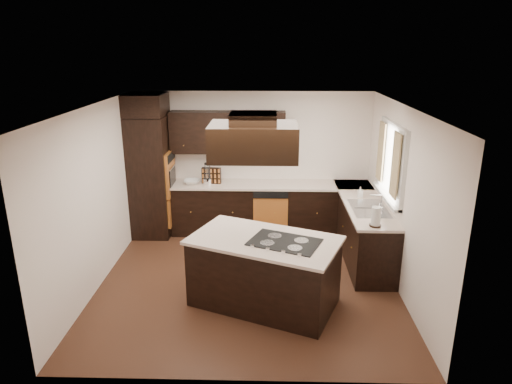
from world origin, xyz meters
TOP-DOWN VIEW (x-y plane):
  - floor at (0.00, 0.00)m, footprint 4.20×4.20m
  - ceiling at (0.00, 0.00)m, footprint 4.20×4.20m
  - wall_back at (0.00, 2.11)m, footprint 4.20×0.02m
  - wall_front at (0.00, -2.11)m, footprint 4.20×0.02m
  - wall_left at (-2.11, 0.00)m, footprint 0.02×4.20m
  - wall_right at (2.11, 0.00)m, footprint 0.02×4.20m
  - oven_column at (-1.78, 1.71)m, footprint 0.65×0.75m
  - wall_oven_face at (-1.43, 1.71)m, footprint 0.05×0.62m
  - base_cabinets_back at (0.03, 1.80)m, footprint 2.93×0.60m
  - base_cabinets_right at (1.80, 0.90)m, footprint 0.60×2.40m
  - countertop_back at (0.03, 1.79)m, footprint 2.93×0.63m
  - countertop_right at (1.79, 0.90)m, footprint 0.63×2.40m
  - upper_cabinets at (-0.43, 1.93)m, footprint 2.00×0.34m
  - dishwasher_front at (0.33, 1.50)m, footprint 0.60×0.05m
  - window_frame at (2.07, 0.55)m, footprint 0.06×1.32m
  - window_pane at (2.10, 0.55)m, footprint 0.00×1.20m
  - curtain_left at (2.01, 0.13)m, footprint 0.02×0.34m
  - curtain_right at (2.01, 0.97)m, footprint 0.02×0.34m
  - sink_rim at (1.80, 0.55)m, footprint 0.52×0.84m
  - island at (0.24, -0.61)m, footprint 2.03×1.59m
  - island_top at (0.24, -0.61)m, footprint 2.11×1.67m
  - cooktop at (0.49, -0.72)m, footprint 1.00×0.85m
  - range_hood at (0.10, -0.55)m, footprint 1.05×0.72m
  - hood_duct at (0.10, -0.55)m, footprint 0.55×0.50m
  - blender_base at (-0.78, 1.74)m, footprint 0.15×0.15m
  - blender_pitcher at (-0.78, 1.74)m, footprint 0.13×0.13m
  - spice_rack at (-0.72, 1.80)m, footprint 0.35×0.12m
  - mixing_bowl at (-1.06, 1.75)m, footprint 0.30×0.30m
  - soap_bottle at (1.77, 1.10)m, footprint 0.08×0.08m
  - paper_towel at (1.74, -0.16)m, footprint 0.16×0.16m

SIDE VIEW (x-z plane):
  - floor at x=0.00m, z-range -0.02..0.00m
  - dishwasher_front at x=0.33m, z-range 0.04..0.76m
  - base_cabinets_back at x=0.03m, z-range 0.00..0.88m
  - base_cabinets_right at x=1.80m, z-range 0.00..0.88m
  - island at x=0.24m, z-range 0.00..0.88m
  - countertop_back at x=0.03m, z-range 0.88..0.92m
  - countertop_right at x=1.79m, z-range 0.88..0.92m
  - island_top at x=0.24m, z-range 0.88..0.92m
  - sink_rim at x=1.80m, z-range 0.92..0.93m
  - cooktop at x=0.49m, z-range 0.92..0.93m
  - mixing_bowl at x=-1.06m, z-range 0.92..0.99m
  - blender_base at x=-0.78m, z-range 0.92..1.02m
  - soap_bottle at x=1.77m, z-range 0.92..1.09m
  - paper_towel at x=1.74m, z-range 0.92..1.20m
  - oven_column at x=-1.78m, z-range 0.00..2.12m
  - spice_rack at x=-0.72m, z-range 0.92..1.20m
  - wall_oven_face at x=-1.43m, z-range 0.73..1.51m
  - blender_pitcher at x=-0.78m, z-range 1.02..1.28m
  - wall_back at x=0.00m, z-range 0.00..2.50m
  - wall_front at x=0.00m, z-range 0.00..2.50m
  - wall_left at x=-2.11m, z-range 0.00..2.50m
  - wall_right at x=2.11m, z-range 0.00..2.50m
  - window_frame at x=2.07m, z-range 1.09..2.21m
  - window_pane at x=2.10m, z-range 1.15..2.15m
  - curtain_left at x=2.01m, z-range 1.25..2.15m
  - curtain_right at x=2.01m, z-range 1.25..2.15m
  - upper_cabinets at x=-0.43m, z-range 1.45..2.17m
  - range_hood at x=0.10m, z-range 1.95..2.37m
  - hood_duct at x=0.10m, z-range 2.37..2.50m
  - ceiling at x=0.00m, z-range 2.50..2.52m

